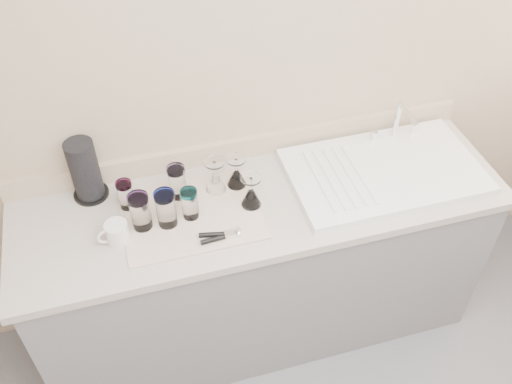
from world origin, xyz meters
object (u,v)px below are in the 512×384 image
object	(u,v)px
sink_unit	(384,171)
can_opener	(220,236)
goblet_back_right	(236,176)
paper_towel_roll	(85,171)
white_mug	(117,233)
tumbler_lavender	(190,204)
goblet_back_left	(215,180)
tumbler_magenta	(140,211)
tumbler_purple	(177,182)
goblet_front_right	(251,195)
tumbler_blue	(166,208)
tumbler_teal	(126,195)

from	to	relation	value
sink_unit	can_opener	xyz separation A→B (m)	(-0.77, -0.17, -0.00)
goblet_back_right	paper_towel_roll	world-z (taller)	paper_towel_roll
can_opener	white_mug	xyz separation A→B (m)	(-0.38, 0.10, 0.03)
sink_unit	tumbler_lavender	world-z (taller)	sink_unit
tumbler_lavender	goblet_back_left	xyz separation A→B (m)	(0.13, 0.12, -0.02)
tumbler_magenta	tumbler_purple	bearing A→B (deg)	38.17
tumbler_purple	goblet_front_right	size ratio (longest dim) A/B	1.02
tumbler_purple	goblet_front_right	distance (m)	0.31
tumbler_blue	goblet_back_left	xyz separation A→B (m)	(0.23, 0.14, -0.03)
tumbler_magenta	goblet_back_right	bearing A→B (deg)	17.10
white_mug	paper_towel_roll	distance (m)	0.31
goblet_front_right	goblet_back_left	bearing A→B (deg)	132.84
tumbler_lavender	goblet_back_left	distance (m)	0.18
tumbler_purple	goblet_front_right	bearing A→B (deg)	-25.91
tumbler_magenta	goblet_front_right	xyz separation A→B (m)	(0.44, -0.00, -0.03)
tumbler_blue	paper_towel_roll	xyz separation A→B (m)	(-0.28, 0.26, 0.04)
goblet_back_right	tumbler_teal	bearing A→B (deg)	-179.75
sink_unit	tumbler_magenta	world-z (taller)	sink_unit
can_opener	tumbler_magenta	bearing A→B (deg)	152.56
goblet_back_left	tumbler_purple	bearing A→B (deg)	177.57
tumbler_lavender	paper_towel_roll	xyz separation A→B (m)	(-0.38, 0.24, 0.06)
paper_towel_roll	goblet_back_right	bearing A→B (deg)	-11.01
sink_unit	goblet_back_right	world-z (taller)	sink_unit
sink_unit	paper_towel_roll	size ratio (longest dim) A/B	2.99
can_opener	white_mug	distance (m)	0.39
tumbler_teal	goblet_back_right	size ratio (longest dim) A/B	0.90
tumbler_blue	can_opener	size ratio (longest dim) A/B	1.01
tumbler_teal	tumbler_magenta	world-z (taller)	tumbler_magenta
white_mug	goblet_front_right	bearing A→B (deg)	4.47
tumbler_teal	tumbler_blue	world-z (taller)	tumbler_blue
tumbler_lavender	paper_towel_roll	bearing A→B (deg)	147.13
tumbler_teal	sink_unit	bearing A→B (deg)	-5.42
tumbler_purple	tumbler_magenta	size ratio (longest dim) A/B	0.93
goblet_back_right	can_opener	xyz separation A→B (m)	(-0.14, -0.27, -0.04)
tumbler_lavender	goblet_back_right	size ratio (longest dim) A/B	0.94
tumbler_teal	goblet_front_right	world-z (taller)	goblet_front_right
goblet_front_right	paper_towel_roll	size ratio (longest dim) A/B	0.54
sink_unit	tumbler_purple	size ratio (longest dim) A/B	5.44
tumbler_blue	goblet_back_left	size ratio (longest dim) A/B	1.06
tumbler_purple	paper_towel_roll	world-z (taller)	paper_towel_roll
tumbler_blue	paper_towel_roll	world-z (taller)	paper_towel_roll
tumbler_purple	can_opener	xyz separation A→B (m)	(0.11, -0.28, -0.07)
tumbler_magenta	tumbler_lavender	size ratio (longest dim) A/B	1.19
goblet_back_right	white_mug	bearing A→B (deg)	-161.57
can_opener	white_mug	world-z (taller)	white_mug
tumbler_purple	tumbler_lavender	size ratio (longest dim) A/B	1.11
white_mug	sink_unit	bearing A→B (deg)	3.33
tumbler_magenta	goblet_back_left	distance (m)	0.35
paper_towel_roll	goblet_front_right	bearing A→B (deg)	-21.51
tumbler_magenta	tumbler_blue	size ratio (longest dim) A/B	1.00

